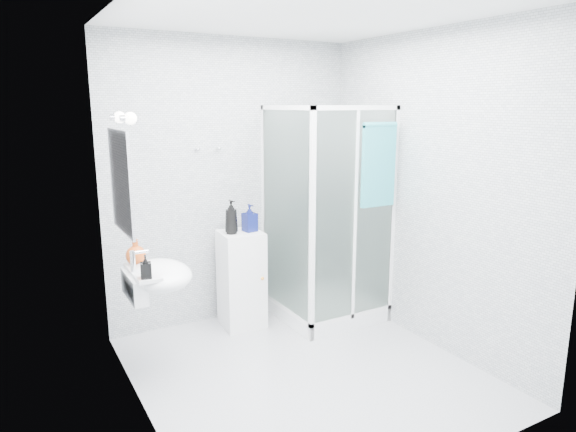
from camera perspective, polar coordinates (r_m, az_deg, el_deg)
room at (r=3.67m, az=2.02°, el=1.20°), size 2.40×2.60×2.60m
shower_enclosure at (r=4.86m, az=3.94°, el=-6.43°), size 0.90×0.95×2.00m
wall_basin at (r=3.83m, az=-14.47°, el=-6.54°), size 0.46×0.56×0.35m
mirror at (r=3.62m, az=-18.10°, el=3.65°), size 0.02×0.60×0.70m
vanity_lights at (r=3.60m, az=-17.77°, el=10.35°), size 0.10×0.40×0.08m
wall_hooks at (r=4.64m, az=-8.86°, el=7.37°), size 0.23×0.06×0.03m
storage_cabinet at (r=4.74m, az=-5.18°, el=-7.00°), size 0.39×0.40×0.89m
hand_towel at (r=4.48m, az=10.05°, el=5.83°), size 0.34×0.05×0.72m
shampoo_bottle_a at (r=4.53m, az=-6.33°, el=-0.11°), size 0.14×0.14×0.30m
shampoo_bottle_b at (r=4.61m, az=-4.28°, el=-0.21°), size 0.13×0.13×0.25m
soap_dispenser_orange at (r=3.91m, az=-16.58°, el=-3.79°), size 0.20×0.20×0.19m
soap_dispenser_black at (r=3.58m, az=-15.53°, el=-5.45°), size 0.09×0.09×0.16m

